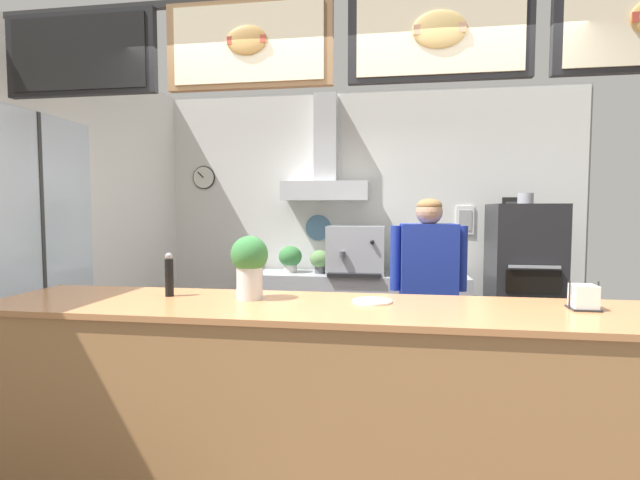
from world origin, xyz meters
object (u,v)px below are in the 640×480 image
pepper_grinder (169,275)px  espresso_machine (356,251)px  potted_rosemary (290,258)px  condiment_plate (372,301)px  potted_sage (433,263)px  potted_thyme (400,260)px  pizza_oven (523,290)px  potted_oregano (320,260)px  shop_worker (428,296)px  basil_vase (250,265)px  napkin_holder (584,298)px

pepper_grinder → espresso_machine: bearing=70.2°
potted_rosemary → condiment_plate: bearing=-68.2°
potted_rosemary → espresso_machine: bearing=-3.9°
potted_sage → potted_thyme: 0.33m
pizza_oven → potted_oregano: size_ratio=7.01×
shop_worker → potted_sage: bearing=-101.2°
espresso_machine → potted_thyme: espresso_machine is taller
pepper_grinder → potted_thyme: bearing=61.6°
basil_vase → potted_rosemary: bearing=97.4°
potted_thyme → napkin_holder: napkin_holder is taller
condiment_plate → pizza_oven: bearing=58.6°
basil_vase → pizza_oven: bearing=47.7°
napkin_holder → basil_vase: bearing=179.8°
shop_worker → potted_rosemary: shop_worker is taller
napkin_holder → pepper_grinder: size_ratio=0.57×
potted_sage → basil_vase: basil_vase is taller
shop_worker → pepper_grinder: size_ratio=6.73×
pizza_oven → potted_rosemary: bearing=173.2°
potted_sage → espresso_machine: bearing=-179.7°
potted_thyme → condiment_plate: potted_thyme is taller
potted_sage → condiment_plate: bearing=-102.1°
espresso_machine → potted_thyme: (0.45, 0.04, -0.10)m
potted_oregano → napkin_holder: napkin_holder is taller
potted_thyme → basil_vase: basil_vase is taller
pizza_oven → potted_sage: bearing=164.0°
espresso_machine → potted_oregano: bearing=178.1°
potted_sage → potted_thyme: (-0.33, 0.04, 0.01)m
espresso_machine → condiment_plate: (0.27, -2.38, -0.05)m
potted_thyme → basil_vase: (-0.84, -2.43, 0.22)m
potted_sage → napkin_holder: napkin_holder is taller
pizza_oven → pepper_grinder: bearing=-138.6°
shop_worker → basil_vase: 1.67m
potted_oregano → pepper_grinder: size_ratio=1.00×
pizza_oven → potted_thyme: bearing=166.7°
basil_vase → napkin_holder: bearing=-0.2°
shop_worker → potted_rosemary: size_ratio=5.86×
pizza_oven → potted_sage: 0.86m
napkin_holder → potted_rosemary: bearing=129.2°
potted_oregano → pizza_oven: bearing=-6.9°
napkin_holder → pepper_grinder: pepper_grinder is taller
pizza_oven → condiment_plate: size_ratio=8.27×
potted_oregano → condiment_plate: (0.65, -2.39, 0.05)m
potted_thyme → shop_worker: bearing=-80.5°
napkin_holder → condiment_plate: (-1.02, 0.02, -0.05)m
pepper_grinder → potted_oregano: bearing=78.7°
pepper_grinder → shop_worker: bearing=39.7°
potted_rosemary → basil_vase: 2.47m
espresso_machine → pepper_grinder: 2.53m
potted_rosemary → potted_sage: bearing=-1.7°
basil_vase → condiment_plate: basil_vase is taller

